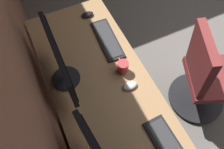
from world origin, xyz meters
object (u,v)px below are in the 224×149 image
(monitor_secondary, at_px, (60,61))
(keyboard_spare, at_px, (107,39))
(coffee_mug, at_px, (123,67))
(office_chair, at_px, (204,79))
(keyboard_main, at_px, (171,149))
(mouse_spare, at_px, (87,15))
(mouse_main, at_px, (130,86))
(drawer_pedestal, at_px, (113,132))

(monitor_secondary, height_order, keyboard_spare, monitor_secondary)
(coffee_mug, bearing_deg, office_chair, -109.04)
(monitor_secondary, distance_m, keyboard_main, 0.87)
(keyboard_spare, distance_m, mouse_spare, 0.32)
(monitor_secondary, distance_m, keyboard_spare, 0.51)
(keyboard_spare, distance_m, office_chair, 0.91)
(monitor_secondary, relative_size, keyboard_main, 1.34)
(coffee_mug, bearing_deg, keyboard_main, -178.90)
(coffee_mug, bearing_deg, monitor_secondary, 74.78)
(office_chair, bearing_deg, mouse_main, 82.41)
(monitor_secondary, height_order, mouse_spare, monitor_secondary)
(monitor_secondary, bearing_deg, coffee_mug, -105.22)
(coffee_mug, xyz_separation_m, office_chair, (-0.24, -0.69, -0.32))
(mouse_main, bearing_deg, office_chair, -97.59)
(drawer_pedestal, relative_size, office_chair, 0.72)
(office_chair, bearing_deg, coffee_mug, 70.96)
(drawer_pedestal, relative_size, monitor_secondary, 1.22)
(keyboard_main, distance_m, keyboard_spare, 0.93)
(mouse_spare, bearing_deg, coffee_mug, -177.36)
(monitor_secondary, relative_size, coffee_mug, 4.75)
(drawer_pedestal, distance_m, keyboard_spare, 0.75)
(keyboard_spare, height_order, mouse_main, mouse_main)
(office_chair, bearing_deg, drawer_pedestal, 93.71)
(keyboard_main, bearing_deg, mouse_main, 2.81)
(monitor_secondary, xyz_separation_m, keyboard_spare, (0.20, -0.41, -0.22))
(keyboard_spare, distance_m, coffee_mug, 0.31)
(drawer_pedestal, distance_m, mouse_spare, 1.01)
(drawer_pedestal, height_order, monitor_secondary, monitor_secondary)
(drawer_pedestal, xyz_separation_m, keyboard_main, (-0.33, -0.23, 0.39))
(keyboard_spare, xyz_separation_m, mouse_spare, (0.31, 0.05, 0.01))
(mouse_spare, bearing_deg, keyboard_main, -178.13)
(mouse_spare, bearing_deg, mouse_main, -178.74)
(coffee_mug, bearing_deg, keyboard_spare, -3.44)
(keyboard_spare, relative_size, coffee_mug, 3.57)
(mouse_spare, relative_size, coffee_mug, 0.87)
(mouse_main, height_order, coffee_mug, coffee_mug)
(monitor_secondary, height_order, mouse_main, monitor_secondary)
(drawer_pedestal, distance_m, monitor_secondary, 0.76)
(keyboard_main, height_order, keyboard_spare, same)
(mouse_main, bearing_deg, drawer_pedestal, 126.80)
(keyboard_main, distance_m, mouse_main, 0.48)
(mouse_main, bearing_deg, mouse_spare, 1.26)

